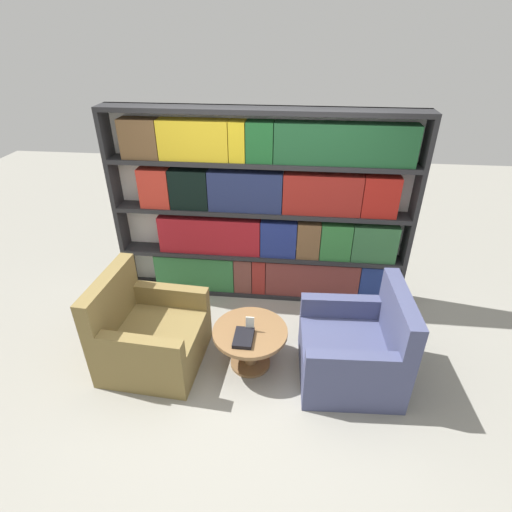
# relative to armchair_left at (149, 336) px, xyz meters

# --- Properties ---
(ground_plane) EXTENTS (14.00, 14.00, 0.00)m
(ground_plane) POSITION_rel_armchair_left_xyz_m (0.98, -0.07, -0.31)
(ground_plane) COLOR gray
(bookshelf) EXTENTS (3.37, 0.30, 2.24)m
(bookshelf) POSITION_rel_armchair_left_xyz_m (1.04, 1.29, 0.79)
(bookshelf) COLOR silver
(bookshelf) RESTS_ON ground_plane
(armchair_left) EXTENTS (0.96, 0.96, 0.96)m
(armchair_left) POSITION_rel_armchair_left_xyz_m (0.00, 0.00, 0.00)
(armchair_left) COLOR olive
(armchair_left) RESTS_ON ground_plane
(armchair_right) EXTENTS (0.95, 0.95, 0.96)m
(armchair_right) POSITION_rel_armchair_left_xyz_m (2.00, -0.00, 0.00)
(armchair_right) COLOR #42476B
(armchair_right) RESTS_ON ground_plane
(coffee_table) EXTENTS (0.72, 0.72, 0.44)m
(coffee_table) POSITION_rel_armchair_left_xyz_m (1.00, 0.04, 0.00)
(coffee_table) COLOR brown
(coffee_table) RESTS_ON ground_plane
(table_sign) EXTENTS (0.08, 0.06, 0.16)m
(table_sign) POSITION_rel_armchair_left_xyz_m (1.00, 0.04, 0.19)
(table_sign) COLOR black
(table_sign) RESTS_ON coffee_table
(stray_book) EXTENTS (0.18, 0.27, 0.04)m
(stray_book) POSITION_rel_armchair_left_xyz_m (0.95, -0.09, 0.14)
(stray_book) COLOR black
(stray_book) RESTS_ON coffee_table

